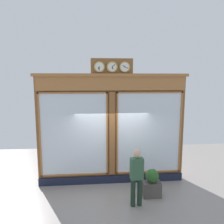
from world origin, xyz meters
The scene contains 4 objects.
shop_facade centered at (0.00, -0.13, 1.93)m, with size 5.17×0.42×4.31m.
pedestrian centered at (-0.57, 1.49, 0.93)m, with size 0.38×0.25×1.69m.
planter_box centered at (-1.15, 1.02, 0.23)m, with size 0.56×0.36×0.47m, color #4C4742.
planter_shrub centered at (-1.15, 1.02, 0.68)m, with size 0.42×0.42×0.42m, color #285623.
Camera 1 is at (0.68, 7.38, 3.66)m, focal length 35.61 mm.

